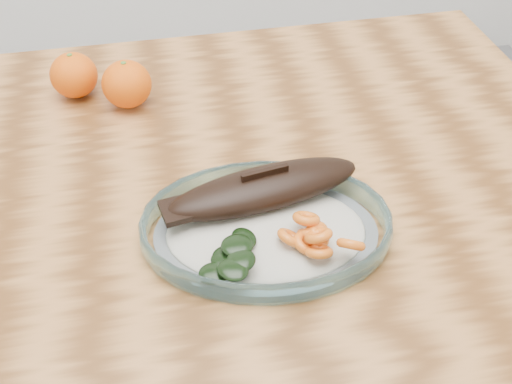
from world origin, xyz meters
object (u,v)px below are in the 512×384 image
(dining_table, at_px, (177,234))
(plated_meal, at_px, (266,224))
(orange_right, at_px, (127,84))
(orange_left, at_px, (74,75))

(dining_table, bearing_deg, plated_meal, -50.38)
(plated_meal, distance_m, orange_right, 0.35)
(dining_table, xyz_separation_m, orange_left, (-0.12, 0.24, 0.13))
(plated_meal, relative_size, orange_right, 8.12)
(plated_meal, bearing_deg, orange_right, 123.09)
(orange_right, bearing_deg, plated_meal, -65.42)
(plated_meal, distance_m, orange_left, 0.43)
(dining_table, relative_size, orange_right, 16.06)
(plated_meal, height_order, orange_right, plated_meal)
(orange_left, bearing_deg, orange_right, -29.50)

